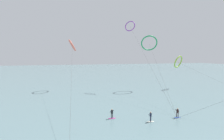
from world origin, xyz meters
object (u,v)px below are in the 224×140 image
(surfer_cobalt, at_px, (177,113))
(kite_coral, at_px, (72,45))
(surfer_magenta, at_px, (112,114))
(surfer_ivory, at_px, (151,117))
(kite_emerald, at_px, (149,43))
(kite_violet, at_px, (130,26))
(kite_lime, at_px, (178,62))

(surfer_cobalt, xyz_separation_m, kite_coral, (-16.57, 31.07, 13.54))
(surfer_magenta, relative_size, kite_coral, 0.04)
(surfer_ivory, bearing_deg, kite_emerald, -15.58)
(surfer_magenta, bearing_deg, kite_violet, 36.22)
(surfer_magenta, relative_size, kite_emerald, 0.06)
(surfer_cobalt, relative_size, kite_emerald, 0.06)
(surfer_magenta, height_order, surfer_ivory, same)
(surfer_ivory, distance_m, kite_lime, 33.75)
(kite_emerald, distance_m, kite_lime, 12.13)
(surfer_magenta, xyz_separation_m, kite_lime, (29.00, 20.02, 8.10))
(kite_emerald, bearing_deg, kite_violet, 1.00)
(surfer_cobalt, xyz_separation_m, kite_violet, (1.62, 26.26, 19.72))
(kite_lime, height_order, kite_coral, kite_coral)
(kite_emerald, bearing_deg, kite_lime, -165.38)
(surfer_ivory, distance_m, kite_violet, 33.83)
(kite_emerald, height_order, kite_coral, kite_emerald)
(surfer_magenta, bearing_deg, kite_coral, 75.58)
(kite_violet, bearing_deg, surfer_magenta, -74.51)
(surfer_cobalt, xyz_separation_m, kite_emerald, (7.44, 24.06, 14.25))
(kite_emerald, bearing_deg, surfer_magenta, 70.54)
(surfer_cobalt, distance_m, kite_emerald, 28.94)
(kite_emerald, relative_size, kite_coral, 0.61)
(surfer_magenta, xyz_separation_m, kite_coral, (-5.39, 28.32, 13.54))
(kite_emerald, relative_size, kite_lime, 0.74)
(surfer_magenta, bearing_deg, surfer_ivory, -53.24)
(kite_violet, relative_size, kite_coral, 0.65)
(surfer_cobalt, distance_m, surfer_ivory, 5.45)
(surfer_cobalt, xyz_separation_m, surfer_magenta, (-11.18, 2.75, 0.00))
(kite_violet, height_order, kite_emerald, kite_violet)
(kite_violet, bearing_deg, surfer_cobalt, -49.46)
(kite_lime, bearing_deg, kite_violet, -36.78)
(kite_lime, bearing_deg, surfer_cobalt, 27.33)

